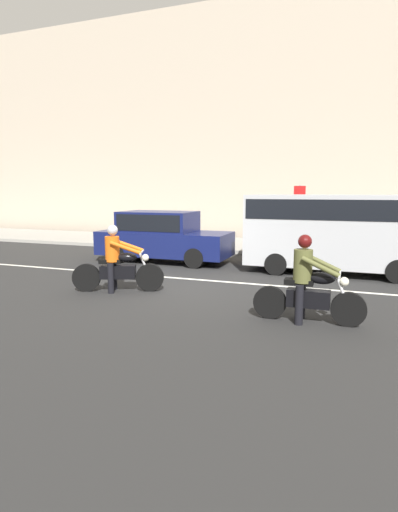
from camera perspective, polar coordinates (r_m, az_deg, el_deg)
name	(u,v)px	position (r m, az deg, el deg)	size (l,w,h in m)	color
ground_plane	(178,286)	(10.65, -2.97, -4.15)	(80.00, 80.00, 0.00)	#272727
sidewalk_slab	(250,245)	(18.15, 7.02, 1.47)	(40.00, 4.40, 0.14)	#99968E
building_facade	(268,123)	(21.58, 9.49, 17.59)	(40.00, 1.40, 11.40)	#B7A893
lane_marking_stripe	(202,280)	(11.35, 0.38, -3.30)	(18.00, 0.14, 0.01)	silver
motorcycle_with_rider_orange_stripe	(117,265)	(10.17, -11.18, -1.18)	(2.10, 1.00, 1.61)	black
motorcycle_with_rider_olive	(308,287)	(7.88, 14.74, -4.16)	(2.04, 0.70, 1.63)	black
parked_sedan_navy	(162,236)	(14.26, -5.09, 2.76)	(4.52, 1.82, 1.72)	#11194C
parked_van_silver	(337,228)	(12.76, 18.47, 3.67)	(5.18, 1.96, 2.30)	#B2B5BA
street_sign_post	(299,211)	(16.51, 13.60, 6.06)	(0.44, 0.08, 2.49)	gray
pedestrian_bystander	(373,227)	(16.62, 22.79, 3.71)	(0.34, 0.34, 1.64)	black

